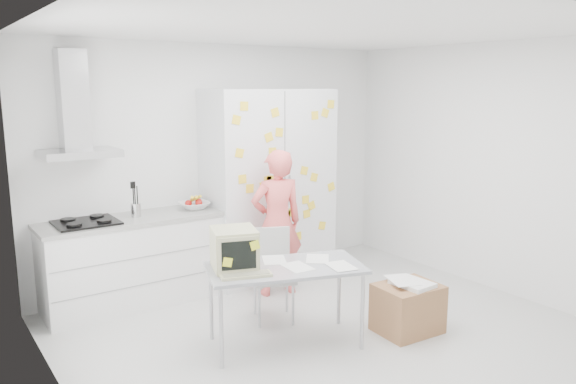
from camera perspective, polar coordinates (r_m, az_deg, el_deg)
floor at (r=5.34m, az=4.03°, el=-14.15°), size 4.50×4.00×0.02m
walls at (r=5.50m, az=-0.49°, el=1.47°), size 4.52×4.01×2.70m
ceiling at (r=4.87m, az=4.46°, el=16.19°), size 4.50×4.00×0.02m
counter_run at (r=6.03m, az=-15.39°, el=-6.65°), size 1.84×0.63×1.28m
range_hood at (r=5.78m, az=-20.84°, el=7.30°), size 0.70×0.48×1.01m
tall_cabinet at (r=6.57m, az=-1.93°, el=0.78°), size 1.50×0.68×2.20m
person at (r=6.01m, az=-1.14°, el=-3.16°), size 0.64×0.49×1.58m
desk at (r=4.79m, az=-3.54°, el=-6.69°), size 1.47×1.05×1.06m
chair at (r=5.48m, az=-1.61°, el=-7.74°), size 0.52×0.52×0.88m
cardboard_box at (r=5.37m, az=12.08°, el=-11.39°), size 0.59×0.48×0.49m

